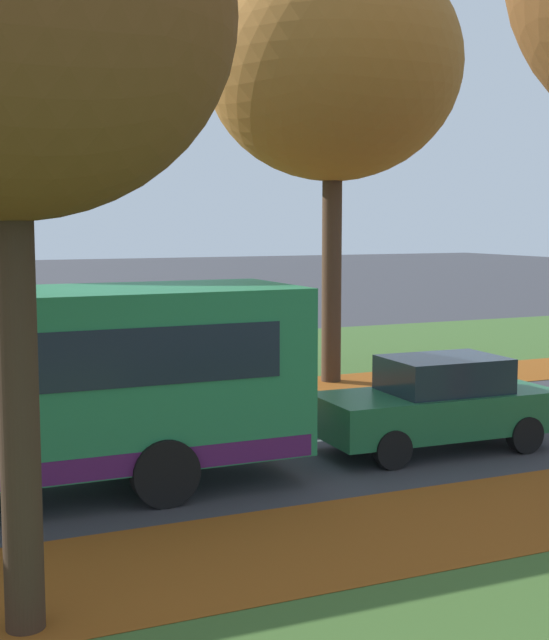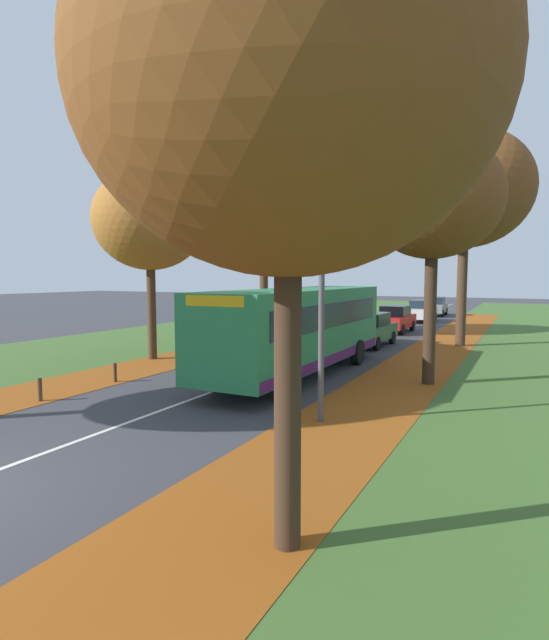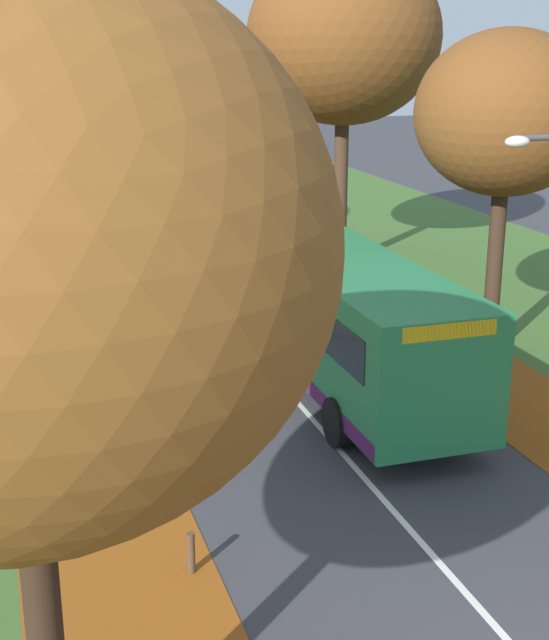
% 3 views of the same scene
% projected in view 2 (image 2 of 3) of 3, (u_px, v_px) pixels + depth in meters
% --- Properties ---
extents(grass_verge_left, '(12.00, 90.00, 0.01)m').
position_uv_depth(grass_verge_left, '(195.00, 334.00, 29.40)').
color(grass_verge_left, '#3D6028').
rests_on(grass_verge_left, ground).
extents(leaf_litter_left, '(2.80, 60.00, 0.00)m').
position_uv_depth(leaf_litter_left, '(199.00, 354.00, 21.99)').
color(leaf_litter_left, '#8C4714').
rests_on(leaf_litter_left, grass_verge_left).
extents(leaf_litter_right, '(2.80, 60.00, 0.00)m').
position_uv_depth(leaf_litter_right, '(411.00, 372.00, 17.82)').
color(leaf_litter_right, '#8C4714').
rests_on(leaf_litter_right, grass_verge_right).
extents(road_centre_line, '(0.12, 80.00, 0.01)m').
position_uv_depth(road_centre_line, '(344.00, 344.00, 25.23)').
color(road_centre_line, silver).
rests_on(road_centre_line, ground).
extents(tree_left_near, '(4.54, 4.54, 7.74)m').
position_uv_depth(tree_left_near, '(150.00, 220.00, 20.10)').
color(tree_left_near, '#422D1E').
rests_on(tree_left_near, ground).
extents(tree_left_mid, '(6.17, 6.17, 10.47)m').
position_uv_depth(tree_left_mid, '(264.00, 200.00, 28.05)').
color(tree_left_mid, '#422D1E').
rests_on(tree_left_mid, ground).
extents(tree_right_nearest, '(5.04, 5.04, 7.94)m').
position_uv_depth(tree_right_nearest, '(288.00, 85.00, 5.84)').
color(tree_right_nearest, '#382619').
rests_on(tree_right_nearest, ground).
extents(tree_right_near, '(4.21, 4.21, 7.74)m').
position_uv_depth(tree_right_near, '(433.00, 198.00, 15.34)').
color(tree_right_near, '#382619').
rests_on(tree_right_near, ground).
extents(tree_right_mid, '(6.26, 6.26, 10.39)m').
position_uv_depth(tree_right_mid, '(465.00, 189.00, 23.79)').
color(tree_right_mid, '#422D1E').
rests_on(tree_right_mid, ground).
extents(bollard_fourth, '(0.12, 0.12, 0.65)m').
position_uv_depth(bollard_fourth, '(40.00, 390.00, 13.64)').
color(bollard_fourth, '#4C3823').
rests_on(bollard_fourth, ground).
extents(bollard_fifth, '(0.12, 0.12, 0.63)m').
position_uv_depth(bollard_fifth, '(115.00, 372.00, 16.10)').
color(bollard_fifth, '#4C3823').
rests_on(bollard_fifth, ground).
extents(streetlamp_right, '(1.89, 0.28, 6.00)m').
position_uv_depth(streetlamp_right, '(309.00, 262.00, 11.56)').
color(streetlamp_right, '#47474C').
rests_on(streetlamp_right, ground).
extents(bus, '(2.70, 10.41, 2.98)m').
position_uv_depth(bus, '(299.00, 326.00, 17.18)').
color(bus, '#237A47').
rests_on(bus, ground).
extents(car_green_lead, '(1.88, 4.25, 1.62)m').
position_uv_depth(car_green_lead, '(369.00, 329.00, 24.41)').
color(car_green_lead, '#1E6038').
rests_on(car_green_lead, ground).
extents(car_red_following, '(1.85, 4.23, 1.62)m').
position_uv_depth(car_red_following, '(395.00, 319.00, 30.34)').
color(car_red_following, '#B21919').
rests_on(car_red_following, ground).
extents(car_silver_third_in_line, '(1.80, 4.21, 1.62)m').
position_uv_depth(car_silver_third_in_line, '(421.00, 311.00, 37.23)').
color(car_silver_third_in_line, '#B7BABF').
rests_on(car_silver_third_in_line, ground).
extents(car_grey_fourth_in_line, '(1.88, 4.25, 1.62)m').
position_uv_depth(car_grey_fourth_in_line, '(435.00, 306.00, 42.91)').
color(car_grey_fourth_in_line, slate).
rests_on(car_grey_fourth_in_line, ground).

